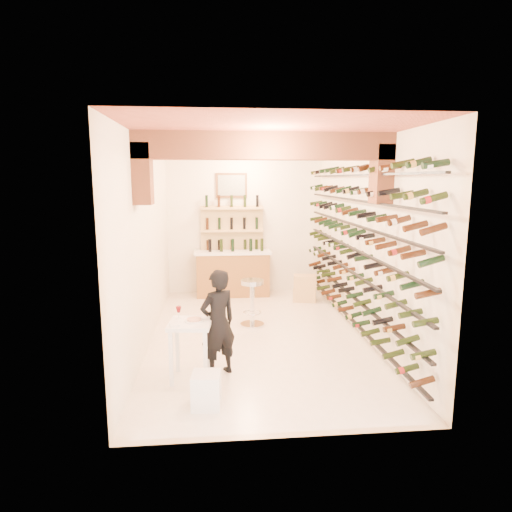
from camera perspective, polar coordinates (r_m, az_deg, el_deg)
The scene contains 11 objects.
ground at distance 7.53m, azimuth 0.22°, elevation -10.19°, with size 6.00×6.00×0.00m, color #F0E5CF.
room_shell at distance 6.82m, azimuth 0.45°, elevation 7.09°, with size 3.52×6.02×3.21m.
wine_rack at distance 7.45m, azimuth 12.03°, elevation 1.68°, with size 0.32×5.70×2.56m.
back_counter at distance 9.91m, azimuth -3.01°, elevation -2.09°, with size 1.70×0.62×1.29m.
back_shelving at distance 10.03m, azimuth -3.10°, elevation 1.75°, with size 1.40×0.31×2.73m.
tasting_table at distance 5.85m, azimuth -8.50°, elevation -9.69°, with size 0.59×0.59×0.94m.
white_stool at distance 5.31m, azimuth -6.43°, elevation -16.83°, with size 0.32×0.32×0.40m, color white.
person at distance 5.90m, azimuth -4.94°, elevation -8.59°, with size 0.52×0.34×1.43m, color black.
chrome_barstool at distance 7.87m, azimuth -0.50°, elevation -5.60°, with size 0.43×0.43×0.83m.
crate_lower at distance 9.58m, azimuth 6.29°, elevation -4.95°, with size 0.48×0.34×0.29m, color #D8B076.
crate_upper at distance 9.51m, azimuth 6.33°, elevation -3.30°, with size 0.47×0.33×0.28m, color #D8B076.
Camera 1 is at (-0.69, -7.04, 2.58)m, focal length 30.97 mm.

